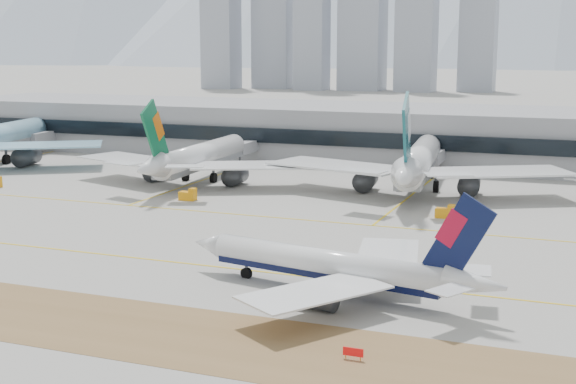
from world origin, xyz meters
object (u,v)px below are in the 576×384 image
at_px(widebody_cathay, 418,164).
at_px(terminal, 387,133).
at_px(widebody_eva, 197,158).
at_px(taxiing_airliner, 337,267).

distance_m(widebody_cathay, terminal, 52.21).
height_order(widebody_eva, widebody_cathay, widebody_cathay).
height_order(taxiing_airliner, terminal, taxiing_airliner).
xyz_separation_m(taxiing_airliner, widebody_eva, (-57.81, 71.66, 1.97)).
relative_size(taxiing_airliner, terminal, 0.16).
bearing_deg(widebody_eva, taxiing_airliner, -144.06).
xyz_separation_m(widebody_eva, terminal, (32.59, 54.42, 1.78)).
distance_m(widebody_eva, widebody_cathay, 52.14).
bearing_deg(widebody_cathay, taxiing_airliner, 178.00).
bearing_deg(taxiing_airliner, widebody_cathay, -74.72).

